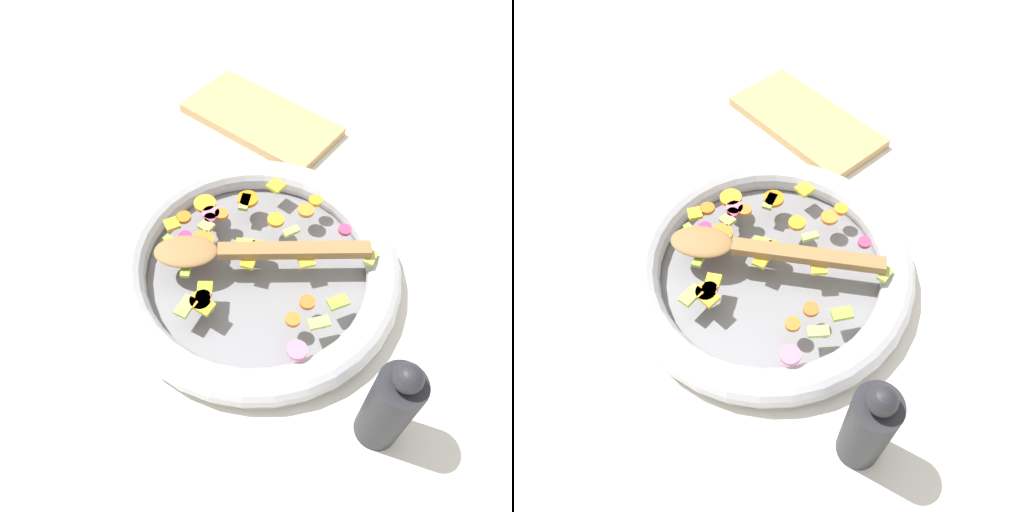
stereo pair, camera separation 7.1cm
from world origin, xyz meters
The scene contains 6 objects.
ground_plane centered at (0.00, 0.00, 0.00)m, with size 4.00×4.00×0.00m, color silver.
skillet centered at (0.00, 0.00, 0.02)m, with size 0.42×0.42×0.05m.
chopped_vegetables centered at (0.02, 0.00, 0.05)m, with size 0.30×0.29×0.01m.
wooden_spoon centered at (0.02, 0.02, 0.06)m, with size 0.26×0.22×0.01m.
pepper_mill centered at (-0.26, 0.09, 0.08)m, with size 0.05×0.05×0.18m.
cutting_board centered at (0.21, -0.28, 0.01)m, with size 0.29×0.14×0.02m.
Camera 1 is at (-0.26, 0.32, 0.63)m, focal length 35.00 mm.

